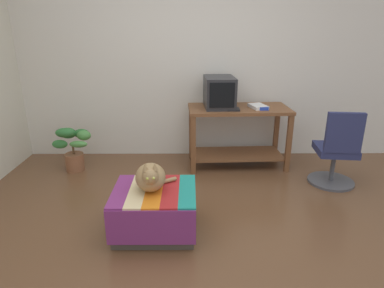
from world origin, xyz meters
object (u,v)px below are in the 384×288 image
at_px(desk, 238,127).
at_px(keyboard, 223,109).
at_px(ottoman_with_blanket, 155,211).
at_px(stapler, 264,109).
at_px(cat, 151,177).
at_px(book, 258,106).
at_px(potted_plant, 73,147).
at_px(office_chair, 337,153).
at_px(tv_monitor, 219,92).

bearing_deg(desk, keyboard, -148.37).
bearing_deg(ottoman_with_blanket, desk, 58.66).
distance_m(keyboard, stapler, 0.50).
bearing_deg(ottoman_with_blanket, cat, 170.63).
relative_size(book, cat, 0.68).
bearing_deg(potted_plant, keyboard, 0.47).
height_order(keyboard, stapler, stapler).
bearing_deg(office_chair, cat, 30.49).
bearing_deg(cat, potted_plant, 122.62).
height_order(desk, potted_plant, desk).
distance_m(cat, potted_plant, 1.78).
height_order(office_chair, stapler, office_chair).
bearing_deg(office_chair, tv_monitor, -20.67).
bearing_deg(tv_monitor, desk, -8.85).
distance_m(desk, keyboard, 0.37).
height_order(cat, potted_plant, cat).
relative_size(tv_monitor, ottoman_with_blanket, 0.76).
distance_m(book, potted_plant, 2.37).
bearing_deg(stapler, cat, 136.09).
xyz_separation_m(book, office_chair, (0.80, -0.58, -0.41)).
bearing_deg(book, desk, 155.84).
xyz_separation_m(cat, office_chair, (1.98, 0.90, -0.14)).
relative_size(desk, cat, 3.35).
distance_m(office_chair, stapler, 0.97).
bearing_deg(book, tv_monitor, 157.06).
relative_size(keyboard, office_chair, 0.45).
height_order(tv_monitor, ottoman_with_blanket, tv_monitor).
height_order(desk, stapler, stapler).
bearing_deg(stapler, potted_plant, 88.37).
bearing_deg(tv_monitor, book, -9.99).
relative_size(keyboard, potted_plant, 0.69).
height_order(desk, cat, desk).
distance_m(keyboard, cat, 1.58).
bearing_deg(keyboard, book, 14.45).
relative_size(desk, ottoman_with_blanket, 1.80).
bearing_deg(desk, tv_monitor, 171.15).
distance_m(potted_plant, office_chair, 3.15).
xyz_separation_m(desk, stapler, (0.28, -0.15, 0.27)).
xyz_separation_m(desk, ottoman_with_blanket, (-0.93, -1.52, -0.32)).
height_order(tv_monitor, potted_plant, tv_monitor).
xyz_separation_m(tv_monitor, cat, (-0.70, -1.55, -0.44)).
relative_size(tv_monitor, keyboard, 1.35).
relative_size(cat, stapler, 3.48).
height_order(keyboard, book, book).
bearing_deg(office_chair, potted_plant, -2.31).
relative_size(keyboard, cat, 1.05).
bearing_deg(ottoman_with_blanket, stapler, 48.59).
height_order(tv_monitor, keyboard, tv_monitor).
bearing_deg(desk, book, -11.21).
xyz_separation_m(office_chair, stapler, (-0.75, 0.46, 0.41)).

